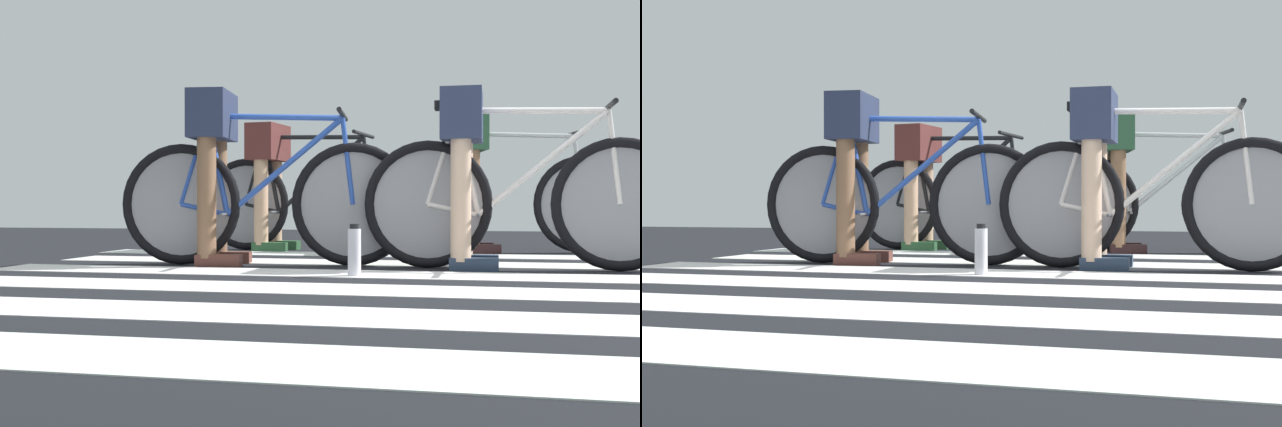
{
  "view_description": "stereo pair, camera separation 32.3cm",
  "coord_description": "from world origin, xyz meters",
  "views": [
    {
      "loc": [
        0.24,
        -3.78,
        0.38
      ],
      "look_at": [
        -0.89,
        1.23,
        0.32
      ],
      "focal_mm": 44.41,
      "sensor_mm": 36.0,
      "label": 1
    },
    {
      "loc": [
        0.56,
        -3.78,
        0.38
      ],
      "look_at": [
        -0.89,
        1.23,
        0.32
      ],
      "focal_mm": 44.41,
      "sensor_mm": 36.0,
      "label": 2
    }
  ],
  "objects": [
    {
      "name": "cyclist_1_of_4",
      "position": [
        -1.4,
        0.64,
        0.68
      ],
      "size": [
        0.35,
        0.43,
        1.02
      ],
      "rotation": [
        0.0,
        0.0,
        0.12
      ],
      "color": "brown",
      "rests_on": "ground"
    },
    {
      "name": "bicycle_1_of_4",
      "position": [
        -1.09,
        0.67,
        0.41
      ],
      "size": [
        1.73,
        0.52,
        0.93
      ],
      "rotation": [
        0.0,
        0.0,
        0.12
      ],
      "color": "black",
      "rests_on": "ground"
    },
    {
      "name": "cyclist_3_of_4",
      "position": [
        -1.5,
        2.12,
        0.65
      ],
      "size": [
        0.35,
        0.43,
        0.98
      ],
      "rotation": [
        0.0,
        0.0,
        -0.11
      ],
      "color": "tan",
      "rests_on": "ground"
    },
    {
      "name": "cyclist_2_of_4",
      "position": [
        0.05,
        0.68,
        0.66
      ],
      "size": [
        0.31,
        0.41,
        0.99
      ],
      "rotation": [
        0.0,
        0.0,
        -0.0
      ],
      "color": "beige",
      "rests_on": "ground"
    },
    {
      "name": "cyclist_4_of_4",
      "position": [
        0.04,
        2.14,
        0.69
      ],
      "size": [
        0.38,
        0.45,
        1.03
      ],
      "rotation": [
        0.0,
        0.0,
        0.2
      ],
      "color": "brown",
      "rests_on": "ground"
    },
    {
      "name": "crosswalk_markings",
      "position": [
        0.03,
        -0.17,
        0.02
      ],
      "size": [
        5.38,
        4.23,
        0.0
      ],
      "color": "silver",
      "rests_on": "ground"
    },
    {
      "name": "bicycle_3_of_4",
      "position": [
        -1.19,
        2.09,
        0.41
      ],
      "size": [
        1.73,
        0.52,
        0.93
      ],
      "rotation": [
        0.0,
        0.0,
        -0.11
      ],
      "color": "black",
      "rests_on": "ground"
    },
    {
      "name": "ground",
      "position": [
        0.0,
        0.0,
        0.01
      ],
      "size": [
        18.0,
        14.0,
        0.02
      ],
      "color": "black"
    },
    {
      "name": "bicycle_2_of_4",
      "position": [
        0.36,
        0.68,
        0.41
      ],
      "size": [
        1.74,
        0.52,
        0.93
      ],
      "rotation": [
        0.0,
        0.0,
        -0.0
      ],
      "color": "black",
      "rests_on": "ground"
    },
    {
      "name": "water_bottle",
      "position": [
        -0.45,
        0.08,
        0.14
      ],
      "size": [
        0.07,
        0.07,
        0.26
      ],
      "color": "silver",
      "rests_on": "ground"
    },
    {
      "name": "bicycle_4_of_4",
      "position": [
        0.34,
        2.21,
        0.41
      ],
      "size": [
        1.71,
        0.56,
        0.93
      ],
      "rotation": [
        0.0,
        0.0,
        0.2
      ],
      "color": "black",
      "rests_on": "ground"
    }
  ]
}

